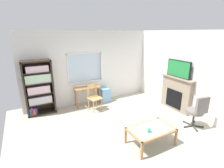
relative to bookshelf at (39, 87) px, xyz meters
The scene contains 12 objects.
ground 3.10m from the bookshelf, 50.40° to the right, with size 5.94×6.04×0.02m, color #B2A893.
wall_back_with_window 1.96m from the bookshelf, ahead, with size 4.94×0.15×2.72m.
wall_right 4.98m from the bookshelf, 27.30° to the right, with size 0.12×5.24×2.72m, color silver.
bookshelf is the anchor object (origin of this frame).
desk_under_window 1.68m from the bookshelf, ahead, with size 0.96×0.40×0.70m.
wooden_chair 1.87m from the bookshelf, 20.11° to the right, with size 0.49×0.48×0.90m.
plastic_drawer_unit 2.45m from the bookshelf, ahead, with size 0.35×0.40×0.54m, color #72ADDB.
fireplace 4.68m from the bookshelf, 24.37° to the right, with size 0.26×1.28×1.19m.
tv 4.68m from the bookshelf, 24.46° to the right, with size 0.06×0.92×0.58m.
office_chair 4.91m from the bookshelf, 39.33° to the right, with size 0.58×0.59×1.00m.
coffee_table 3.78m from the bookshelf, 54.71° to the right, with size 1.09×0.69×0.43m.
sippy_cup 3.76m from the bookshelf, 57.25° to the right, with size 0.07×0.07×0.09m, color #33B770.
Camera 1 is at (-2.25, -3.45, 2.66)m, focal length 26.91 mm.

